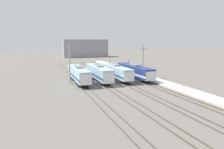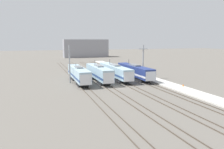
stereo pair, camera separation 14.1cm
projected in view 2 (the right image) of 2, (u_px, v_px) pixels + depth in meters
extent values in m
plane|color=#666059|center=(119.00, 87.00, 49.64)|extent=(400.00, 400.00, 0.00)
cube|color=#4C4238|center=(82.00, 89.00, 46.90)|extent=(0.07, 120.00, 0.15)
cube|color=#4C4238|center=(89.00, 89.00, 47.36)|extent=(0.07, 120.00, 0.15)
cube|color=#4C4238|center=(105.00, 87.00, 48.56)|extent=(0.07, 120.00, 0.15)
cube|color=#4C4238|center=(111.00, 87.00, 49.02)|extent=(0.07, 120.00, 0.15)
cube|color=#4C4238|center=(127.00, 86.00, 50.23)|extent=(0.07, 120.00, 0.15)
cube|color=#4C4238|center=(133.00, 85.00, 50.69)|extent=(0.07, 120.00, 0.15)
cube|color=#4C4238|center=(147.00, 84.00, 51.89)|extent=(0.07, 120.00, 0.15)
cube|color=#4C4238|center=(152.00, 84.00, 52.35)|extent=(0.07, 120.00, 0.15)
cube|color=#232326|center=(82.00, 84.00, 50.76)|extent=(2.35, 3.77, 0.95)
cube|color=#232326|center=(76.00, 78.00, 58.76)|extent=(2.35, 3.77, 0.95)
cube|color=#9EBCCC|center=(79.00, 73.00, 54.48)|extent=(2.76, 17.12, 2.75)
cube|color=navy|center=(79.00, 75.00, 54.56)|extent=(2.80, 17.16, 0.49)
cube|color=silver|center=(85.00, 79.00, 47.37)|extent=(2.54, 2.04, 2.33)
cube|color=black|center=(86.00, 77.00, 46.41)|extent=(2.16, 0.08, 0.65)
cube|color=gray|center=(78.00, 67.00, 54.24)|extent=(1.52, 4.28, 0.35)
cylinder|color=#38383D|center=(76.00, 65.00, 57.72)|extent=(0.12, 0.12, 0.81)
cube|color=#232326|center=(103.00, 82.00, 52.40)|extent=(2.36, 3.69, 0.95)
cube|color=#232326|center=(95.00, 77.00, 60.24)|extent=(2.36, 3.69, 0.95)
cube|color=#9EBCCC|center=(99.00, 72.00, 56.03)|extent=(2.78, 16.76, 2.88)
cube|color=navy|center=(99.00, 74.00, 56.11)|extent=(2.82, 16.80, 0.52)
cube|color=silver|center=(108.00, 77.00, 49.10)|extent=(2.55, 2.08, 2.45)
cube|color=black|center=(109.00, 76.00, 48.12)|extent=(2.17, 0.08, 0.69)
cube|color=gray|center=(99.00, 66.00, 55.78)|extent=(1.53, 4.19, 0.35)
cylinder|color=#38383D|center=(95.00, 62.00, 59.14)|extent=(0.12, 0.12, 1.42)
cube|color=#232326|center=(121.00, 80.00, 55.49)|extent=(2.42, 4.36, 0.95)
cube|color=#232326|center=(109.00, 74.00, 64.76)|extent=(2.42, 4.36, 0.95)
cube|color=#9EBCCC|center=(115.00, 70.00, 59.85)|extent=(2.84, 19.83, 2.67)
cube|color=navy|center=(115.00, 72.00, 59.93)|extent=(2.88, 19.87, 0.48)
cube|color=silver|center=(128.00, 76.00, 51.41)|extent=(2.61, 1.91, 2.27)
cube|color=black|center=(129.00, 75.00, 50.52)|extent=(2.22, 0.08, 0.64)
cube|color=gray|center=(115.00, 65.00, 59.61)|extent=(1.56, 4.96, 0.35)
cylinder|color=#38383D|center=(110.00, 62.00, 63.61)|extent=(0.12, 0.12, 1.44)
cube|color=black|center=(142.00, 80.00, 55.95)|extent=(2.41, 4.01, 0.95)
cube|color=black|center=(128.00, 74.00, 64.47)|extent=(2.41, 4.01, 0.95)
cube|color=navy|center=(134.00, 70.00, 59.93)|extent=(2.83, 18.23, 2.65)
cube|color=silver|center=(134.00, 72.00, 60.02)|extent=(2.87, 18.27, 0.48)
cube|color=silver|center=(149.00, 76.00, 52.29)|extent=(2.60, 2.00, 2.25)
cube|color=black|center=(151.00, 74.00, 51.35)|extent=(2.21, 0.08, 0.63)
cube|color=slate|center=(135.00, 65.00, 59.70)|extent=(1.56, 4.56, 0.35)
cylinder|color=#38383D|center=(129.00, 62.00, 63.37)|extent=(0.12, 0.12, 1.42)
cylinder|color=gray|center=(70.00, 64.00, 53.20)|extent=(0.33, 0.33, 9.27)
cube|color=gray|center=(69.00, 50.00, 52.66)|extent=(2.57, 0.16, 0.16)
cylinder|color=gray|center=(143.00, 62.00, 59.60)|extent=(0.33, 0.33, 9.27)
cube|color=gray|center=(143.00, 49.00, 59.06)|extent=(2.57, 0.16, 0.16)
cube|color=beige|center=(164.00, 83.00, 53.37)|extent=(4.00, 120.00, 0.28)
cone|color=orange|center=(183.00, 85.00, 48.74)|extent=(0.34, 0.34, 0.54)
cube|color=gray|center=(86.00, 48.00, 137.68)|extent=(27.68, 8.52, 11.06)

